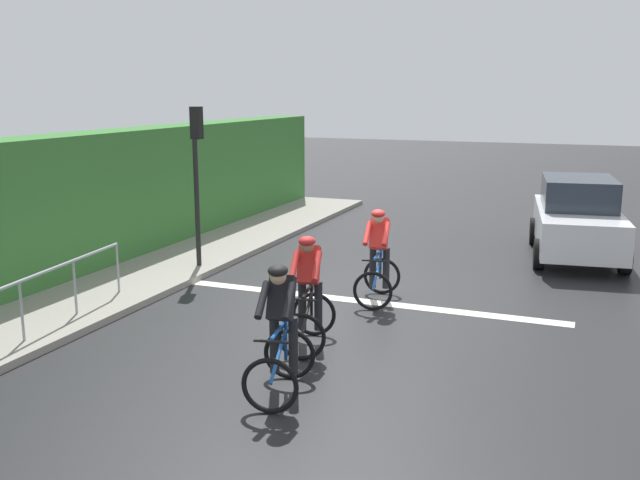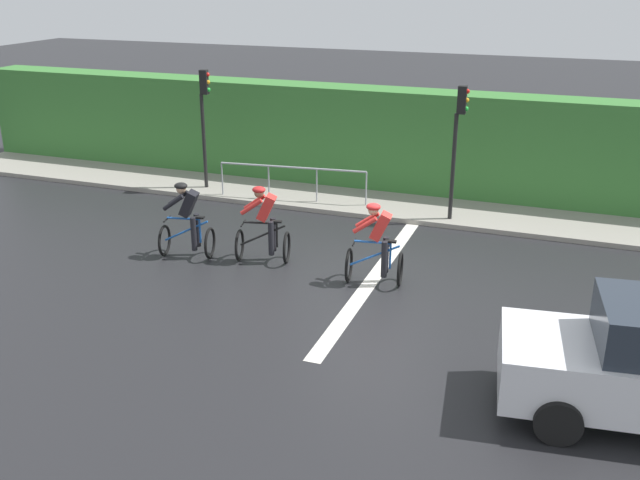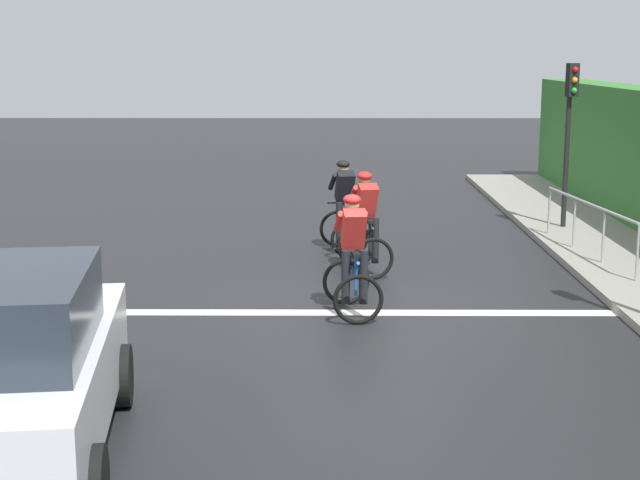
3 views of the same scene
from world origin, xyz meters
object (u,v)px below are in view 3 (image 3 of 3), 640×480
Objects in this scene: cyclist_lead at (344,209)px; pedestrian_railing_kerbside at (589,215)px; cyclist_mid at (353,258)px; cyclist_second at (366,225)px; traffic_light_far_junction at (569,121)px; car_white at (5,369)px.

pedestrian_railing_kerbside is (4.18, -0.71, 0.01)m from cyclist_lead.
cyclist_lead is 4.19m from cyclist_mid.
traffic_light_far_junction is (4.12, 3.58, 1.43)m from cyclist_second.
traffic_light_far_junction is (4.40, 6.12, 1.43)m from cyclist_mid.
cyclist_lead is at bearing 90.54° from cyclist_mid.
cyclist_mid is at bearing -125.72° from traffic_light_far_junction.
traffic_light_far_junction is at bearing 23.51° from cyclist_lead.
cyclist_lead is 1.00× the size of cyclist_second.
cyclist_second is 0.42× the size of pedestrian_railing_kerbside.
cyclist_mid is 0.39× the size of car_white.
car_white is at bearing -131.01° from pedestrian_railing_kerbside.
pedestrian_railing_kerbside is at bearing -9.67° from cyclist_lead.
cyclist_second is 0.50× the size of traffic_light_far_junction.
cyclist_mid is at bearing -96.26° from cyclist_second.
pedestrian_railing_kerbside is at bearing 13.66° from cyclist_second.
traffic_light_far_junction is at bearing 55.64° from car_white.
pedestrian_railing_kerbside is (4.14, 3.47, 0.01)m from cyclist_mid.
traffic_light_far_junction is 0.85× the size of pedestrian_railing_kerbside.
cyclist_lead is 1.00× the size of cyclist_mid.
cyclist_second is 3.98m from pedestrian_railing_kerbside.
cyclist_mid is 5.41m from pedestrian_railing_kerbside.
cyclist_mid is at bearing -89.46° from cyclist_lead.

